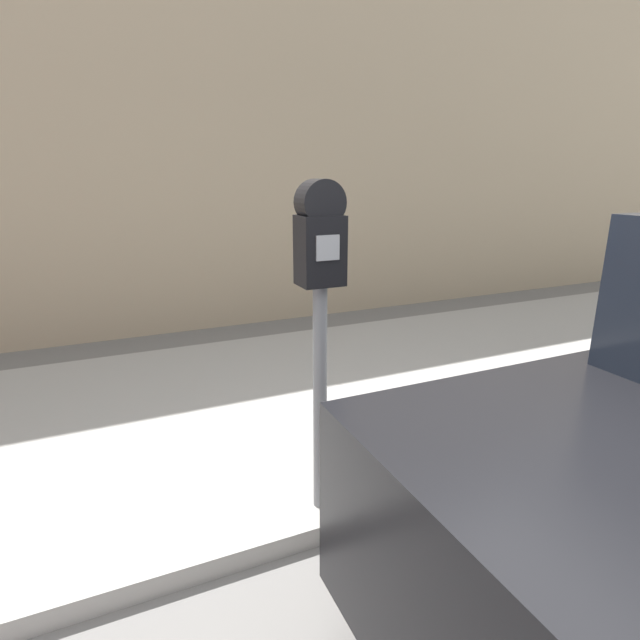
{
  "coord_description": "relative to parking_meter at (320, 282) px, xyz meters",
  "views": [
    {
      "loc": [
        -1.21,
        -0.95,
        1.65
      ],
      "look_at": [
        -0.36,
        0.96,
        1.04
      ],
      "focal_mm": 28.0,
      "sensor_mm": 36.0,
      "label": 1
    }
  ],
  "objects": [
    {
      "name": "sidewalk",
      "position": [
        0.36,
        1.24,
        -1.16
      ],
      "size": [
        24.0,
        2.8,
        0.1
      ],
      "color": "#9E9B96",
      "rests_on": "ground_plane"
    },
    {
      "name": "building_facade",
      "position": [
        0.36,
        3.6,
        1.19
      ],
      "size": [
        24.0,
        0.3,
        4.8
      ],
      "color": "tan",
      "rests_on": "ground_plane"
    },
    {
      "name": "parking_meter",
      "position": [
        0.0,
        0.0,
        0.0
      ],
      "size": [
        0.19,
        0.16,
        1.53
      ],
      "color": "slate",
      "rests_on": "sidewalk"
    }
  ]
}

